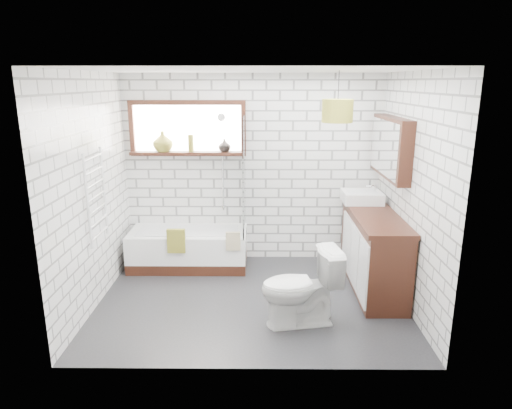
{
  "coord_description": "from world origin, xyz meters",
  "views": [
    {
      "loc": [
        0.1,
        -4.72,
        2.39
      ],
      "look_at": [
        0.05,
        0.25,
        1.05
      ],
      "focal_mm": 32.0,
      "sensor_mm": 36.0,
      "label": 1
    }
  ],
  "objects_px": {
    "vanity": "(373,250)",
    "pendant": "(337,111)",
    "toilet": "(300,287)",
    "bathtub": "(189,249)",
    "basin": "(362,197)"
  },
  "relations": [
    {
      "from": "vanity",
      "to": "toilet",
      "type": "bearing_deg",
      "value": -136.41
    },
    {
      "from": "toilet",
      "to": "bathtub",
      "type": "bearing_deg",
      "value": -147.69
    },
    {
      "from": "vanity",
      "to": "toilet",
      "type": "xyz_separation_m",
      "value": [
        -0.94,
        -0.89,
        -0.06
      ]
    },
    {
      "from": "basin",
      "to": "vanity",
      "type": "bearing_deg",
      "value": -83.16
    },
    {
      "from": "bathtub",
      "to": "toilet",
      "type": "xyz_separation_m",
      "value": [
        1.35,
        -1.49,
        0.15
      ]
    },
    {
      "from": "bathtub",
      "to": "basin",
      "type": "distance_m",
      "value": 2.35
    },
    {
      "from": "basin",
      "to": "toilet",
      "type": "height_order",
      "value": "basin"
    },
    {
      "from": "vanity",
      "to": "basin",
      "type": "relative_size",
      "value": 3.32
    },
    {
      "from": "vanity",
      "to": "pendant",
      "type": "xyz_separation_m",
      "value": [
        -0.55,
        -0.3,
        1.64
      ]
    },
    {
      "from": "vanity",
      "to": "toilet",
      "type": "height_order",
      "value": "vanity"
    },
    {
      "from": "bathtub",
      "to": "pendant",
      "type": "distance_m",
      "value": 2.7
    },
    {
      "from": "toilet",
      "to": "vanity",
      "type": "bearing_deg",
      "value": 123.71
    },
    {
      "from": "vanity",
      "to": "pendant",
      "type": "relative_size",
      "value": 5.01
    },
    {
      "from": "basin",
      "to": "toilet",
      "type": "bearing_deg",
      "value": -122.23
    },
    {
      "from": "basin",
      "to": "pendant",
      "type": "distance_m",
      "value": 1.46
    }
  ]
}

